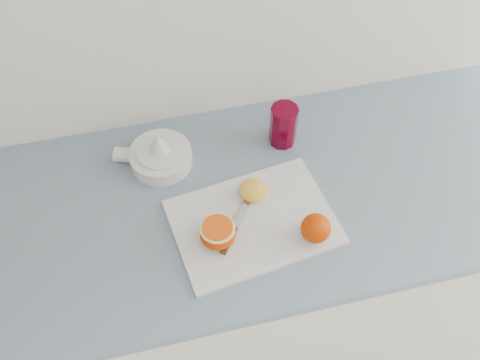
% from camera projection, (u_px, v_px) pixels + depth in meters
% --- Properties ---
extents(counter, '(2.28, 0.64, 0.89)m').
position_uv_depth(counter, '(241.00, 276.00, 1.68)').
color(counter, white).
rests_on(counter, ground).
extents(cutting_board, '(0.41, 0.32, 0.01)m').
position_uv_depth(cutting_board, '(253.00, 222.00, 1.27)').
color(cutting_board, silver).
rests_on(cutting_board, counter).
extents(whole_orange, '(0.07, 0.07, 0.07)m').
position_uv_depth(whole_orange, '(316.00, 228.00, 1.21)').
color(whole_orange, '#CE4C00').
rests_on(whole_orange, cutting_board).
extents(half_orange, '(0.08, 0.08, 0.05)m').
position_uv_depth(half_orange, '(218.00, 233.00, 1.22)').
color(half_orange, '#CE4C00').
rests_on(half_orange, cutting_board).
extents(squeezed_shell, '(0.07, 0.07, 0.03)m').
position_uv_depth(squeezed_shell, '(254.00, 190.00, 1.30)').
color(squeezed_shell, gold).
rests_on(squeezed_shell, cutting_board).
extents(paring_knife, '(0.11, 0.15, 0.01)m').
position_uv_depth(paring_knife, '(231.00, 235.00, 1.24)').
color(paring_knife, '#47341B').
rests_on(paring_knife, cutting_board).
extents(citrus_juicer, '(0.20, 0.16, 0.11)m').
position_uv_depth(citrus_juicer, '(160.00, 155.00, 1.36)').
color(citrus_juicer, white).
rests_on(citrus_juicer, counter).
extents(red_tumbler, '(0.07, 0.07, 0.12)m').
position_uv_depth(red_tumbler, '(283.00, 126.00, 1.39)').
color(red_tumbler, '#5C0016').
rests_on(red_tumbler, counter).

